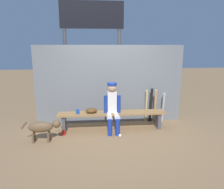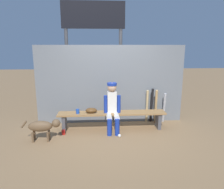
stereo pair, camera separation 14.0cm
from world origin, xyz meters
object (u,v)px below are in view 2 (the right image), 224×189
Objects in this scene: baseball_glove at (91,110)px; bat_wood_natural at (147,106)px; bat_aluminum_black at (152,105)px; dog at (43,126)px; dugout_bench at (112,116)px; bat_wood_tan at (156,106)px; baseball at (119,136)px; scoreboard at (96,32)px; cup_on_bench at (78,111)px; player_seated at (112,106)px; bat_aluminum_silver at (164,108)px; cup_on_ground at (63,132)px.

baseball_glove is 1.56m from bat_wood_natural.
bat_aluminum_black reaches higher than dog.
dugout_bench is 9.43× the size of baseball_glove.
baseball is at bearing -140.68° from bat_wood_tan.
dog is (-1.03, -0.57, -0.16)m from baseball_glove.
bat_wood_tan is 2.71m from scoreboard.
bat_wood_tan is at bearing 11.49° from cup_on_bench.
baseball is (0.13, -0.50, -0.31)m from dugout_bench.
player_seated is 10.70× the size of cup_on_bench.
bat_aluminum_silver is 11.06× the size of baseball.
bat_aluminum_black reaches higher than cup_on_ground.
baseball_glove is 0.33× the size of dog.
baseball_glove is 2.55× the size of cup_on_bench.
dugout_bench is 1.19m from bat_aluminum_black.
cup_on_bench reaches higher than cup_on_ground.
dugout_bench is 3.13× the size of dog.
bat_aluminum_silver is (0.33, -0.03, -0.06)m from bat_aluminum_black.
player_seated is 1.54m from bat_aluminum_silver.
baseball is 0.09× the size of dog.
baseball is at bearing -37.77° from baseball_glove.
dog is at bearing -143.09° from cup_on_bench.
bat_wood_tan is at bearing -33.41° from bat_aluminum_black.
bat_aluminum_silver reaches higher than cup_on_bench.
scoreboard is (-0.51, 1.86, 2.41)m from baseball.
dog reaches higher than baseball.
player_seated is 4.20× the size of baseball_glove.
cup_on_ground is 0.59m from cup_on_bench.
player_seated is 1.27× the size of bat_wood_tan.
baseball_glove is 0.30× the size of bat_aluminum_black.
bat_wood_tan reaches higher than dugout_bench.
bat_wood_natural is 1.89m from cup_on_bench.
bat_aluminum_black is at bearing -13.87° from bat_wood_natural.
dog is (-2.64, -1.00, -0.14)m from bat_aluminum_black.
baseball_glove reaches higher than cup_on_ground.
player_seated reaches higher than baseball.
dugout_bench is at bearing 12.20° from cup_on_ground.
bat_aluminum_black is 1.15× the size of bat_aluminum_silver.
bat_wood_natural is at bearing 22.31° from dog.
cup_on_bench reaches higher than dog.
cup_on_bench is 0.89m from dog.
player_seated is 1.30m from bat_wood_tan.
bat_wood_tan is 2.90m from dog.
dugout_bench is 1.09m from bat_wood_natural.
baseball_glove is 1.99m from bat_aluminum_silver.
bat_wood_natural is 2.30m from cup_on_ground.
bat_aluminum_black is 1.02× the size of bat_wood_tan.
baseball is (-1.06, -0.87, -0.43)m from bat_wood_tan.
cup_on_bench is (-1.94, -0.48, 0.02)m from bat_aluminum_black.
dugout_bench is 2.84× the size of bat_wood_tan.
dog is (-1.54, -0.57, -0.01)m from dugout_bench.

